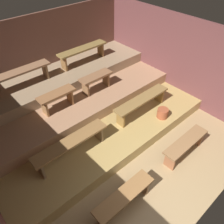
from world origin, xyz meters
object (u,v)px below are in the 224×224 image
bench_lower_left (71,144)px  bench_upper_right (83,51)px  bench_lower_right (142,101)px  pail_lower (163,113)px  bench_middle_left (57,97)px  bench_middle_right (96,79)px  bench_floor_right (185,144)px  bench_floor_left (124,197)px  bench_upper_left (20,74)px

bench_lower_left → bench_upper_right: 3.13m
bench_lower_right → pail_lower: bearing=-60.6°
bench_middle_left → bench_upper_right: bench_upper_right is taller
bench_lower_right → bench_middle_right: bearing=110.8°
bench_floor_right → bench_lower_right: 1.50m
bench_middle_left → bench_middle_right: 1.20m
bench_lower_left → bench_middle_left: bearing=69.2°
bench_floor_right → bench_lower_left: size_ratio=0.75×
bench_middle_left → pail_lower: (1.95, -1.74, -0.51)m
bench_middle_left → bench_upper_right: 1.91m
bench_floor_right → bench_upper_right: bearing=89.9°
bench_middle_right → pail_lower: (0.75, -1.74, -0.51)m
bench_middle_right → pail_lower: size_ratio=3.36×
bench_floor_left → bench_lower_right: (2.03, 1.46, 0.31)m
bench_middle_right → bench_upper_right: (0.36, 1.04, 0.33)m
bench_floor_left → pail_lower: 2.51m
bench_floor_left → bench_upper_left: bench_upper_left is taller
pail_lower → bench_lower_left: bearing=168.6°
bench_floor_right → pail_lower: size_ratio=4.63×
bench_lower_left → bench_lower_right: same height
bench_lower_right → bench_upper_left: (-2.04, 2.29, 0.59)m
bench_middle_left → pail_lower: size_ratio=3.36×
bench_lower_left → bench_lower_right: bearing=0.0°
bench_lower_right → bench_upper_left: 3.13m
bench_lower_right → bench_floor_left: bearing=-144.3°
bench_middle_left → bench_middle_right: bearing=0.0°
bench_floor_right → bench_upper_left: bearing=117.1°
bench_floor_right → bench_middle_left: bearing=119.9°
bench_lower_left → bench_middle_right: bearing=36.7°
bench_floor_right → bench_lower_right: (0.12, 1.46, 0.31)m
bench_upper_left → bench_middle_right: bearing=-33.7°
bench_floor_right → bench_upper_left: bench_upper_left is taller
bench_upper_left → bench_lower_left: bearing=-92.8°
bench_middle_left → bench_upper_left: (-0.36, 1.04, 0.33)m
bench_lower_right → bench_upper_left: bearing=131.7°
pail_lower → bench_floor_left: bearing=-157.2°
bench_floor_left → bench_middle_right: 3.18m
bench_lower_left → bench_upper_right: bench_upper_right is taller
bench_middle_right → bench_upper_right: 1.15m
bench_floor_right → bench_middle_left: bench_middle_left is taller
bench_middle_left → bench_upper_left: bearing=109.2°
bench_floor_right → bench_middle_right: 2.80m
bench_lower_left → bench_lower_right: 2.15m
bench_middle_right → bench_upper_right: size_ratio=0.59×
bench_lower_left → pail_lower: bench_lower_left is taller
bench_lower_left → bench_lower_right: (2.15, 0.00, 0.00)m
bench_floor_right → pail_lower: 1.05m
bench_floor_left → bench_middle_left: size_ratio=1.38×
bench_middle_left → bench_upper_left: bench_upper_left is taller
bench_floor_right → bench_upper_left: size_ratio=0.81×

